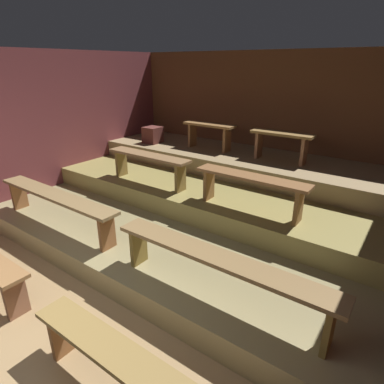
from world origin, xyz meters
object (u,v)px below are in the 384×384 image
bench_upper_left (209,131)px  wooden_crate_upper (153,135)px  bench_middle_right (251,184)px  bench_upper_right (281,140)px  bench_floor_right (111,357)px  bench_lower_left (56,200)px  bench_lower_right (217,264)px  bench_middle_left (148,161)px

bench_upper_left → wooden_crate_upper: bearing=-169.2°
bench_middle_right → bench_upper_right: bench_upper_right is taller
bench_middle_right → bench_floor_right: bearing=-86.6°
bench_lower_left → bench_upper_left: (0.58, 2.87, 0.55)m
bench_lower_right → wooden_crate_upper: size_ratio=7.12×
bench_middle_left → bench_upper_right: 2.16m
wooden_crate_upper → bench_floor_right: bearing=-51.7°
bench_middle_left → bench_middle_right: bearing=0.0°
bench_lower_left → bench_upper_left: size_ratio=2.24×
bench_upper_left → bench_upper_right: 1.39m
bench_upper_left → bench_upper_right: size_ratio=1.00×
bench_middle_left → wooden_crate_upper: 1.59m
bench_lower_right → bench_middle_right: size_ratio=1.50×
bench_lower_right → bench_middle_left: size_ratio=1.50×
bench_floor_right → bench_lower_right: bearing=77.6°
bench_lower_right → bench_upper_left: bench_upper_left is taller
bench_lower_left → bench_upper_right: bearing=55.5°
bench_middle_right → wooden_crate_upper: size_ratio=4.75×
bench_lower_left → bench_upper_left: bearing=78.6°
wooden_crate_upper → bench_middle_left: bearing=-50.2°
bench_middle_left → bench_middle_right: size_ratio=1.00×
bench_floor_right → bench_upper_left: bench_upper_left is taller
bench_middle_left → bench_upper_left: size_ratio=1.50×
bench_upper_left → bench_middle_right: bearing=-42.4°
bench_floor_right → bench_upper_right: 4.06m
bench_middle_left → wooden_crate_upper: wooden_crate_upper is taller
wooden_crate_upper → bench_upper_right: bearing=5.0°
bench_floor_right → bench_lower_left: 2.57m
bench_middle_left → bench_upper_right: size_ratio=1.50×
bench_floor_right → bench_middle_left: bearing=127.6°
bench_upper_right → bench_middle_right: bearing=-82.4°
bench_upper_left → bench_lower_right: bearing=-55.5°
bench_floor_right → bench_upper_right: size_ratio=1.51×
bench_lower_right → bench_upper_right: 2.98m
bench_lower_right → bench_upper_left: size_ratio=2.24×
bench_lower_left → wooden_crate_upper: size_ratio=7.12×
bench_lower_left → bench_upper_left: bench_upper_left is taller
bench_lower_right → bench_middle_right: bench_middle_right is taller
bench_middle_right → wooden_crate_upper: wooden_crate_upper is taller
bench_lower_left → bench_middle_left: (0.38, 1.42, 0.27)m
bench_lower_left → bench_middle_right: bench_middle_right is taller
bench_middle_right → bench_upper_left: bearing=137.6°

